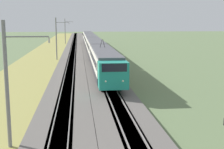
{
  "coord_description": "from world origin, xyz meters",
  "views": [
    {
      "loc": [
        -11.8,
        -1.21,
        7.27
      ],
      "look_at": [
        17.79,
        -4.43,
        2.13
      ],
      "focal_mm": 50.0,
      "sensor_mm": 36.0,
      "label": 1
    }
  ],
  "objects_px": {
    "catenary_mast_mid": "(57,38)",
    "catenary_mast_far": "(65,31)",
    "passenger_train": "(93,44)",
    "catenary_mast_near": "(8,84)"
  },
  "relations": [
    {
      "from": "passenger_train",
      "to": "catenary_mast_mid",
      "type": "relative_size",
      "value": 10.41
    },
    {
      "from": "catenary_mast_mid",
      "to": "catenary_mast_far",
      "type": "distance_m",
      "value": 41.19
    },
    {
      "from": "catenary_mast_near",
      "to": "catenary_mast_mid",
      "type": "relative_size",
      "value": 0.93
    },
    {
      "from": "catenary_mast_near",
      "to": "catenary_mast_mid",
      "type": "height_order",
      "value": "catenary_mast_mid"
    },
    {
      "from": "catenary_mast_mid",
      "to": "catenary_mast_far",
      "type": "relative_size",
      "value": 0.99
    },
    {
      "from": "catenary_mast_mid",
      "to": "catenary_mast_far",
      "type": "bearing_deg",
      "value": 0.0
    },
    {
      "from": "catenary_mast_mid",
      "to": "catenary_mast_far",
      "type": "xyz_separation_m",
      "value": [
        41.19,
        0.0,
        0.02
      ]
    },
    {
      "from": "catenary_mast_far",
      "to": "catenary_mast_mid",
      "type": "bearing_deg",
      "value": -180.0
    },
    {
      "from": "catenary_mast_near",
      "to": "catenary_mast_mid",
      "type": "distance_m",
      "value": 41.19
    },
    {
      "from": "catenary_mast_near",
      "to": "catenary_mast_far",
      "type": "xyz_separation_m",
      "value": [
        82.38,
        0.0,
        0.3
      ]
    }
  ]
}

